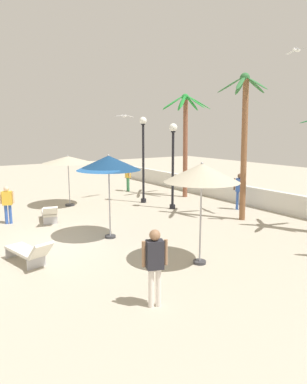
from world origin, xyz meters
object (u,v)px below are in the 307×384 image
at_px(patio_umbrella_0, 202,173).
at_px(patio_umbrella_2, 109,163).
at_px(lounge_chair_0, 49,213).
at_px(guest_3, 240,188).
at_px(palm_tree_2, 244,132).
at_px(seagull_0, 124,116).
at_px(lamp_post_2, 173,155).
at_px(lounge_chair_2, 29,251).
at_px(seagull_1, 297,50).
at_px(lamp_post_0, 143,151).
at_px(guest_1, 128,175).
at_px(palm_tree_1, 185,132).
at_px(guest_0, 155,260).
at_px(patio_umbrella_1, 68,160).
at_px(guest_2, 7,201).

height_order(patio_umbrella_0, patio_umbrella_2, patio_umbrella_2).
bearing_deg(lounge_chair_0, guest_3, 71.02).
bearing_deg(palm_tree_2, seagull_0, -162.85).
distance_m(patio_umbrella_2, lounge_chair_0, 4.15).
relative_size(patio_umbrella_0, lamp_post_2, 0.72).
relative_size(lounge_chair_2, seagull_1, 1.71).
relative_size(lamp_post_0, guest_1, 2.60).
bearing_deg(guest_1, palm_tree_1, 29.02).
xyz_separation_m(lounge_chair_0, lounge_chair_2, (4.21, -1.87, -0.01)).
relative_size(lamp_post_2, guest_0, 2.35).
height_order(patio_umbrella_2, lamp_post_2, lamp_post_2).
height_order(patio_umbrella_1, guest_1, patio_umbrella_1).
xyz_separation_m(palm_tree_1, guest_2, (0.51, -9.55, -2.72)).
bearing_deg(seagull_1, guest_0, -70.74).
relative_size(lounge_chair_2, guest_3, 1.12).
height_order(patio_umbrella_2, guest_3, patio_umbrella_2).
distance_m(patio_umbrella_1, guest_1, 5.05).
height_order(patio_umbrella_0, patio_umbrella_1, patio_umbrella_0).
xyz_separation_m(patio_umbrella_0, patio_umbrella_2, (-3.56, -1.06, 0.04)).
bearing_deg(guest_0, lounge_chair_0, 178.51).
bearing_deg(patio_umbrella_1, palm_tree_2, 38.11).
distance_m(patio_umbrella_0, guest_0, 3.15).
height_order(palm_tree_2, guest_1, palm_tree_2).
distance_m(lamp_post_2, guest_3, 3.51).
bearing_deg(patio_umbrella_1, guest_2, -60.53).
height_order(palm_tree_1, lounge_chair_2, palm_tree_1).
relative_size(palm_tree_2, lounge_chair_2, 3.06).
xyz_separation_m(palm_tree_2, lamp_post_0, (-5.17, -1.65, -0.95)).
height_order(patio_umbrella_2, palm_tree_2, palm_tree_2).
height_order(lounge_chair_0, lounge_chair_2, lounge_chair_2).
relative_size(lamp_post_2, lounge_chair_0, 2.08).
bearing_deg(guest_0, palm_tree_2, 119.61).
height_order(patio_umbrella_1, lamp_post_0, lamp_post_0).
xyz_separation_m(palm_tree_2, guest_0, (4.06, -7.14, -2.61)).
height_order(patio_umbrella_0, guest_2, patio_umbrella_0).
xyz_separation_m(patio_umbrella_0, guest_2, (-7.50, -3.68, -1.67)).
xyz_separation_m(guest_2, guest_3, (3.48, 9.69, 0.13)).
distance_m(palm_tree_1, guest_3, 4.75).
bearing_deg(patio_umbrella_1, lounge_chair_2, -28.53).
relative_size(patio_umbrella_0, guest_2, 1.88).
xyz_separation_m(lamp_post_2, guest_2, (-1.57, -7.16, -1.65)).
relative_size(palm_tree_1, seagull_1, 4.97).
xyz_separation_m(lounge_chair_0, guest_0, (8.14, -0.21, 0.66)).
distance_m(lamp_post_0, seagull_1, 8.17).
distance_m(patio_umbrella_0, lounge_chair_0, 7.53).
xyz_separation_m(palm_tree_1, seagull_0, (-1.27, -3.16, 0.83)).
bearing_deg(lamp_post_0, patio_umbrella_0, -21.18).
xyz_separation_m(lamp_post_0, guest_2, (0.44, -6.75, -1.78)).
bearing_deg(guest_2, patio_umbrella_1, 119.47).
distance_m(patio_umbrella_1, palm_tree_1, 6.58).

